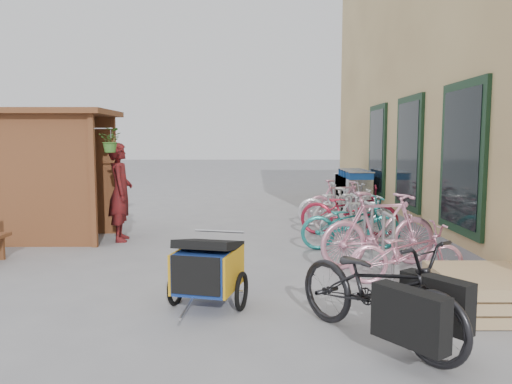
{
  "coord_description": "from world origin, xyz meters",
  "views": [
    {
      "loc": [
        0.48,
        -6.68,
        1.86
      ],
      "look_at": [
        0.5,
        1.5,
        1.0
      ],
      "focal_mm": 35.0,
      "sensor_mm": 36.0,
      "label": 1
    }
  ],
  "objects_px": {
    "bike_2": "(351,223)",
    "bike_0": "(407,253)",
    "pallet_stack": "(486,292)",
    "bike_7": "(340,201)",
    "child_trailer": "(208,267)",
    "kiosk": "(50,157)",
    "cargo_bike": "(380,290)",
    "bike_4": "(349,210)",
    "bike_3": "(359,219)",
    "shopping_carts": "(351,186)",
    "bike_5": "(352,210)",
    "person_kiosk": "(120,192)",
    "bike_6": "(338,204)",
    "bike_1": "(380,229)"
  },
  "relations": [
    {
      "from": "bike_2",
      "to": "bike_0",
      "type": "bearing_deg",
      "value": -174.4
    },
    {
      "from": "pallet_stack",
      "to": "bike_7",
      "type": "distance_m",
      "value": 5.93
    },
    {
      "from": "child_trailer",
      "to": "bike_0",
      "type": "height_order",
      "value": "child_trailer"
    },
    {
      "from": "kiosk",
      "to": "cargo_bike",
      "type": "bearing_deg",
      "value": -44.09
    },
    {
      "from": "child_trailer",
      "to": "bike_4",
      "type": "relative_size",
      "value": 0.76
    },
    {
      "from": "pallet_stack",
      "to": "bike_2",
      "type": "distance_m",
      "value": 3.21
    },
    {
      "from": "kiosk",
      "to": "bike_3",
      "type": "distance_m",
      "value": 5.74
    },
    {
      "from": "pallet_stack",
      "to": "bike_4",
      "type": "distance_m",
      "value": 4.37
    },
    {
      "from": "shopping_carts",
      "to": "bike_7",
      "type": "relative_size",
      "value": 1.52
    },
    {
      "from": "bike_5",
      "to": "bike_7",
      "type": "height_order",
      "value": "bike_7"
    },
    {
      "from": "bike_4",
      "to": "bike_7",
      "type": "bearing_deg",
      "value": 8.93
    },
    {
      "from": "bike_7",
      "to": "bike_2",
      "type": "bearing_deg",
      "value": 160.8
    },
    {
      "from": "bike_5",
      "to": "person_kiosk",
      "type": "bearing_deg",
      "value": 102.69
    },
    {
      "from": "bike_6",
      "to": "bike_2",
      "type": "bearing_deg",
      "value": 170.73
    },
    {
      "from": "bike_6",
      "to": "bike_7",
      "type": "relative_size",
      "value": 1.1
    },
    {
      "from": "bike_2",
      "to": "cargo_bike",
      "type": "bearing_deg",
      "value": 169.0
    },
    {
      "from": "child_trailer",
      "to": "shopping_carts",
      "type": "bearing_deg",
      "value": 81.75
    },
    {
      "from": "pallet_stack",
      "to": "shopping_carts",
      "type": "bearing_deg",
      "value": 90.0
    },
    {
      "from": "cargo_bike",
      "to": "bike_1",
      "type": "bearing_deg",
      "value": 40.06
    },
    {
      "from": "bike_7",
      "to": "cargo_bike",
      "type": "bearing_deg",
      "value": 160.02
    },
    {
      "from": "bike_3",
      "to": "bike_0",
      "type": "bearing_deg",
      "value": 170.14
    },
    {
      "from": "bike_1",
      "to": "bike_7",
      "type": "relative_size",
      "value": 1.16
    },
    {
      "from": "bike_4",
      "to": "bike_2",
      "type": "bearing_deg",
      "value": -176.59
    },
    {
      "from": "kiosk",
      "to": "bike_0",
      "type": "bearing_deg",
      "value": -26.13
    },
    {
      "from": "bike_4",
      "to": "bike_5",
      "type": "bearing_deg",
      "value": -12.59
    },
    {
      "from": "child_trailer",
      "to": "bike_0",
      "type": "distance_m",
      "value": 2.66
    },
    {
      "from": "bike_5",
      "to": "bike_4",
      "type": "bearing_deg",
      "value": 158.9
    },
    {
      "from": "bike_0",
      "to": "bike_6",
      "type": "height_order",
      "value": "bike_6"
    },
    {
      "from": "bike_2",
      "to": "bike_7",
      "type": "relative_size",
      "value": 1.07
    },
    {
      "from": "shopping_carts",
      "to": "bike_6",
      "type": "xyz_separation_m",
      "value": [
        -0.7,
        -2.15,
        -0.18
      ]
    },
    {
      "from": "child_trailer",
      "to": "bike_5",
      "type": "xyz_separation_m",
      "value": [
        2.44,
        4.37,
        0.01
      ]
    },
    {
      "from": "bike_7",
      "to": "kiosk",
      "type": "bearing_deg",
      "value": 96.19
    },
    {
      "from": "bike_3",
      "to": "bike_7",
      "type": "bearing_deg",
      "value": -13.92
    },
    {
      "from": "person_kiosk",
      "to": "bike_2",
      "type": "bearing_deg",
      "value": -110.72
    },
    {
      "from": "bike_0",
      "to": "bike_3",
      "type": "distance_m",
      "value": 2.41
    },
    {
      "from": "child_trailer",
      "to": "cargo_bike",
      "type": "relative_size",
      "value": 0.74
    },
    {
      "from": "kiosk",
      "to": "bike_1",
      "type": "distance_m",
      "value": 6.0
    },
    {
      "from": "cargo_bike",
      "to": "shopping_carts",
      "type": "bearing_deg",
      "value": 44.74
    },
    {
      "from": "cargo_bike",
      "to": "bike_2",
      "type": "relative_size",
      "value": 1.12
    },
    {
      "from": "bike_3",
      "to": "bike_2",
      "type": "bearing_deg",
      "value": 137.79
    },
    {
      "from": "bike_0",
      "to": "bike_1",
      "type": "xyz_separation_m",
      "value": [
        -0.15,
        0.82,
        0.16
      ]
    },
    {
      "from": "child_trailer",
      "to": "bike_1",
      "type": "distance_m",
      "value": 2.92
    },
    {
      "from": "bike_4",
      "to": "bike_7",
      "type": "relative_size",
      "value": 1.16
    },
    {
      "from": "bike_0",
      "to": "bike_4",
      "type": "bearing_deg",
      "value": -1.11
    },
    {
      "from": "kiosk",
      "to": "bike_4",
      "type": "distance_m",
      "value": 5.7
    },
    {
      "from": "bike_1",
      "to": "bike_5",
      "type": "xyz_separation_m",
      "value": [
        0.1,
        2.63,
        -0.1
      ]
    },
    {
      "from": "kiosk",
      "to": "child_trailer",
      "type": "relative_size",
      "value": 1.75
    },
    {
      "from": "kiosk",
      "to": "bike_5",
      "type": "xyz_separation_m",
      "value": [
        5.68,
        0.64,
        -1.09
      ]
    },
    {
      "from": "bike_6",
      "to": "bike_7",
      "type": "xyz_separation_m",
      "value": [
        0.1,
        0.4,
        0.02
      ]
    },
    {
      "from": "shopping_carts",
      "to": "bike_0",
      "type": "xyz_separation_m",
      "value": [
        -0.55,
        -6.58,
        -0.25
      ]
    }
  ]
}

